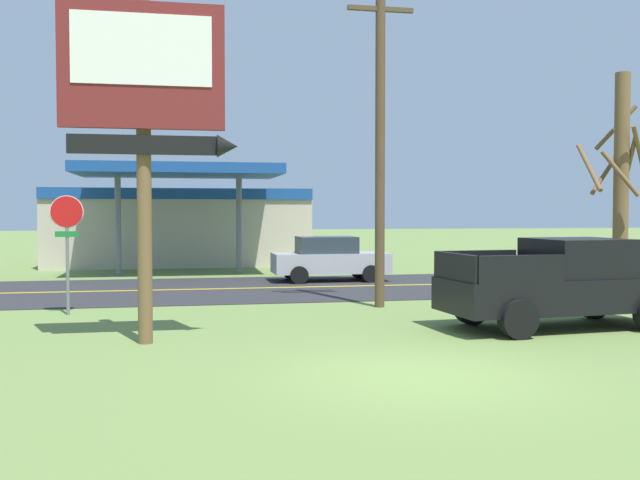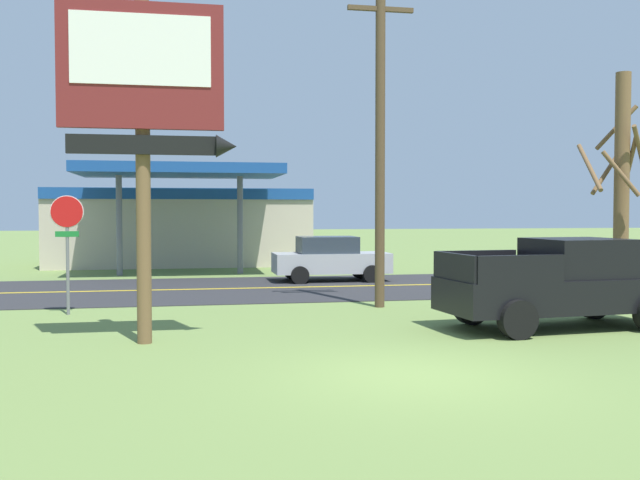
% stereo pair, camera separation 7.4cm
% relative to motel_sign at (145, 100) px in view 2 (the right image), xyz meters
% --- Properties ---
extents(ground_plane, '(180.00, 180.00, 0.00)m').
position_rel_motel_sign_xyz_m(ground_plane, '(4.24, -3.46, -4.67)').
color(ground_plane, olive).
extents(road_asphalt, '(140.00, 8.00, 0.02)m').
position_rel_motel_sign_xyz_m(road_asphalt, '(4.24, 9.54, -4.66)').
color(road_asphalt, '#2B2B2D').
rests_on(road_asphalt, ground).
extents(road_centre_line, '(126.00, 0.20, 0.01)m').
position_rel_motel_sign_xyz_m(road_centre_line, '(4.24, 9.54, -4.65)').
color(road_centre_line, gold).
rests_on(road_centre_line, road_asphalt).
extents(motel_sign, '(3.32, 0.54, 6.80)m').
position_rel_motel_sign_xyz_m(motel_sign, '(0.00, 0.00, 0.00)').
color(motel_sign, brown).
rests_on(motel_sign, ground).
extents(stop_sign, '(0.80, 0.08, 2.95)m').
position_rel_motel_sign_xyz_m(stop_sign, '(-2.12, 4.41, -2.64)').
color(stop_sign, slate).
rests_on(stop_sign, ground).
extents(utility_pole, '(1.97, 0.26, 9.18)m').
position_rel_motel_sign_xyz_m(utility_pole, '(5.83, 4.37, 0.23)').
color(utility_pole, brown).
rests_on(utility_pole, ground).
extents(bare_tree, '(1.81, 1.80, 6.30)m').
position_rel_motel_sign_xyz_m(bare_tree, '(12.34, 3.52, -1.42)').
color(bare_tree, brown).
rests_on(bare_tree, ground).
extents(gas_station, '(12.00, 11.50, 4.40)m').
position_rel_motel_sign_xyz_m(gas_station, '(0.57, 21.07, -2.73)').
color(gas_station, beige).
rests_on(gas_station, ground).
extents(pickup_black_parked_on_lawn, '(5.35, 2.59, 1.96)m').
position_rel_motel_sign_xyz_m(pickup_black_parked_on_lawn, '(8.83, 0.31, -3.71)').
color(pickup_black_parked_on_lawn, black).
rests_on(pickup_black_parked_on_lawn, ground).
extents(car_silver_near_lane, '(4.20, 2.00, 1.64)m').
position_rel_motel_sign_xyz_m(car_silver_near_lane, '(5.95, 11.54, -3.84)').
color(car_silver_near_lane, '#A8AAAF').
rests_on(car_silver_near_lane, ground).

